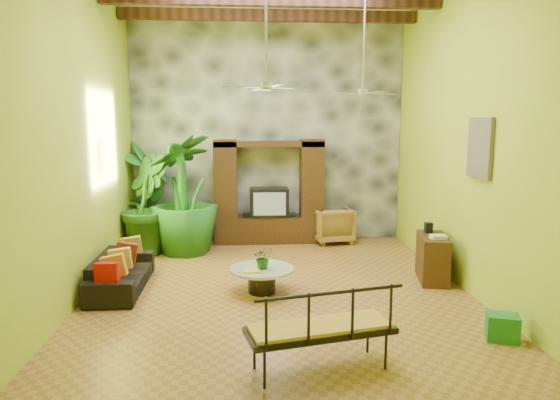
{
  "coord_description": "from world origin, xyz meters",
  "views": [
    {
      "loc": [
        -0.51,
        -7.79,
        2.69
      ],
      "look_at": [
        0.04,
        0.2,
        1.43
      ],
      "focal_mm": 32.0,
      "sensor_mm": 36.0,
      "label": 1
    }
  ],
  "objects": [
    {
      "name": "ground",
      "position": [
        0.0,
        0.0,
        0.0
      ],
      "size": [
        7.0,
        7.0,
        0.0
      ],
      "primitive_type": "plane",
      "color": "brown",
      "rests_on": "ground"
    },
    {
      "name": "back_wall",
      "position": [
        0.0,
        3.5,
        2.5
      ],
      "size": [
        6.0,
        0.02,
        5.0
      ],
      "primitive_type": "cube",
      "color": "#9DB829",
      "rests_on": "ground"
    },
    {
      "name": "left_wall",
      "position": [
        -3.0,
        0.0,
        2.5
      ],
      "size": [
        0.02,
        7.0,
        5.0
      ],
      "primitive_type": "cube",
      "color": "#9DB829",
      "rests_on": "ground"
    },
    {
      "name": "right_wall",
      "position": [
        3.0,
        0.0,
        2.5
      ],
      "size": [
        0.02,
        7.0,
        5.0
      ],
      "primitive_type": "cube",
      "color": "#9DB829",
      "rests_on": "ground"
    },
    {
      "name": "stone_accent_wall",
      "position": [
        0.0,
        3.44,
        2.5
      ],
      "size": [
        5.98,
        0.1,
        4.98
      ],
      "primitive_type": "cube",
      "color": "#303337",
      "rests_on": "ground"
    },
    {
      "name": "entertainment_center",
      "position": [
        0.0,
        3.14,
        0.97
      ],
      "size": [
        2.4,
        0.55,
        2.3
      ],
      "color": "black",
      "rests_on": "ground"
    },
    {
      "name": "ceiling_fan_front",
      "position": [
        -0.2,
        -0.4,
        3.4
      ],
      "size": [
        1.28,
        1.28,
        1.86
      ],
      "color": "#B0B1B5",
      "rests_on": "ceiling"
    },
    {
      "name": "ceiling_fan_back",
      "position": [
        1.6,
        1.2,
        3.4
      ],
      "size": [
        1.28,
        1.28,
        1.86
      ],
      "color": "#B0B1B5",
      "rests_on": "ceiling"
    },
    {
      "name": "wall_art_mask",
      "position": [
        -2.96,
        1.0,
        2.1
      ],
      "size": [
        0.06,
        0.32,
        0.55
      ],
      "primitive_type": "cube",
      "color": "yellow",
      "rests_on": "left_wall"
    },
    {
      "name": "wall_art_painting",
      "position": [
        2.96,
        -0.6,
        2.3
      ],
      "size": [
        0.06,
        0.7,
        0.9
      ],
      "primitive_type": "cube",
      "color": "#205978",
      "rests_on": "right_wall"
    },
    {
      "name": "sofa",
      "position": [
        -2.54,
        0.14,
        0.28
      ],
      "size": [
        0.78,
        1.93,
        0.56
      ],
      "primitive_type": "imported",
      "rotation": [
        0.0,
        0.0,
        1.58
      ],
      "color": "black",
      "rests_on": "ground"
    },
    {
      "name": "wicker_armchair",
      "position": [
        1.41,
        3.06,
        0.39
      ],
      "size": [
        0.97,
        0.99,
        0.79
      ],
      "primitive_type": "imported",
      "rotation": [
        0.0,
        0.0,
        3.3
      ],
      "color": "#936035",
      "rests_on": "ground"
    },
    {
      "name": "tall_plant_a",
      "position": [
        -2.65,
        3.15,
        1.13
      ],
      "size": [
        1.27,
        1.43,
        2.26
      ],
      "primitive_type": "imported",
      "rotation": [
        0.0,
        0.0,
        1.08
      ],
      "color": "#1E6C1C",
      "rests_on": "ground"
    },
    {
      "name": "tall_plant_b",
      "position": [
        -2.59,
        2.36,
        1.02
      ],
      "size": [
        1.11,
        1.28,
        2.05
      ],
      "primitive_type": "imported",
      "rotation": [
        0.0,
        0.0,
        1.77
      ],
      "color": "#215917",
      "rests_on": "ground"
    },
    {
      "name": "tall_plant_c",
      "position": [
        -1.77,
        2.36,
        1.22
      ],
      "size": [
        1.86,
        1.86,
        2.44
      ],
      "primitive_type": "imported",
      "rotation": [
        0.0,
        0.0,
        4.2
      ],
      "color": "#1D651A",
      "rests_on": "ground"
    },
    {
      "name": "coffee_table",
      "position": [
        -0.27,
        -0.18,
        0.26
      ],
      "size": [
        1.02,
        1.02,
        0.4
      ],
      "rotation": [
        0.0,
        0.0,
        -0.16
      ],
      "color": "black",
      "rests_on": "ground"
    },
    {
      "name": "centerpiece_plant",
      "position": [
        -0.25,
        -0.2,
        0.57
      ],
      "size": [
        0.35,
        0.31,
        0.35
      ],
      "primitive_type": "imported",
      "rotation": [
        0.0,
        0.0,
        0.14
      ],
      "color": "#215817",
      "rests_on": "coffee_table"
    },
    {
      "name": "yellow_tray",
      "position": [
        -0.44,
        -0.38,
        0.41
      ],
      "size": [
        0.25,
        0.18,
        0.03
      ],
      "primitive_type": "cube",
      "rotation": [
        0.0,
        0.0,
        -0.04
      ],
      "color": "yellow",
      "rests_on": "coffee_table"
    },
    {
      "name": "iron_bench",
      "position": [
        0.28,
        -2.79,
        0.53
      ],
      "size": [
        1.69,
        0.93,
        0.57
      ],
      "rotation": [
        0.0,
        0.0,
        0.22
      ],
      "color": "black",
      "rests_on": "ground"
    },
    {
      "name": "side_console",
      "position": [
        2.65,
        0.24,
        0.39
      ],
      "size": [
        0.63,
        1.04,
        0.78
      ],
      "primitive_type": "cube",
      "rotation": [
        0.0,
        0.0,
        -0.21
      ],
      "color": "#321810",
      "rests_on": "ground"
    },
    {
      "name": "green_bin",
      "position": [
        2.65,
        -2.13,
        0.16
      ],
      "size": [
        0.45,
        0.39,
        0.33
      ],
      "primitive_type": "cube",
      "rotation": [
        0.0,
        0.0,
        -0.33
      ],
      "color": "#1E7138",
      "rests_on": "ground"
    }
  ]
}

